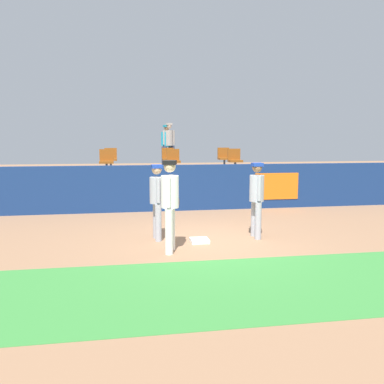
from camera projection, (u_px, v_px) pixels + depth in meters
ground_plane at (206, 242)px, 9.11m from camera, size 60.00×60.00×0.00m
grass_foreground_strip at (241, 286)px, 6.37m from camera, size 18.00×2.80×0.01m
first_base at (199, 241)px, 9.05m from camera, size 0.40×0.40×0.08m
player_fielder_home at (170, 200)px, 8.15m from camera, size 0.45×0.55×1.86m
player_runner_visitor at (257, 195)px, 9.36m from camera, size 0.34×0.49×1.74m
player_coach_visitor at (157, 197)px, 9.17m from camera, size 0.35×0.48×1.71m
field_wall at (181, 188)px, 13.05m from camera, size 18.00×0.26×1.46m
bleacher_platform at (171, 185)px, 15.58m from camera, size 18.00×4.80×1.09m
seat_back_right at (224, 157)px, 16.48m from camera, size 0.48×0.44×0.84m
seat_back_left at (111, 158)px, 15.73m from camera, size 0.47×0.44×0.84m
seat_front_center at (173, 159)px, 14.34m from camera, size 0.45×0.44×0.84m
seat_front_right at (235, 159)px, 14.71m from camera, size 0.46×0.44×0.84m
seat_back_center at (168, 157)px, 16.10m from camera, size 0.47×0.44×0.84m
seat_front_left at (107, 160)px, 13.96m from camera, size 0.48×0.44×0.84m
spectator_hooded at (169, 142)px, 17.11m from camera, size 0.51×0.41×1.85m
spectator_capped at (167, 143)px, 17.15m from camera, size 0.47×0.42×1.76m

